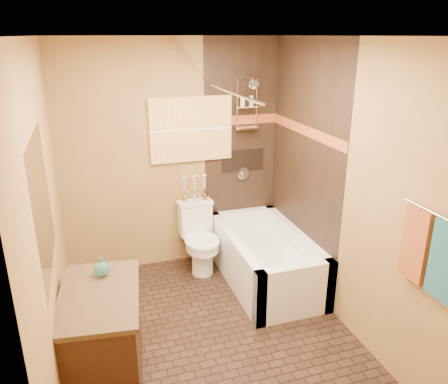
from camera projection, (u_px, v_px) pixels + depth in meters
name	position (u px, v px, depth m)	size (l,w,h in m)	color
floor	(214.00, 338.00, 3.83)	(3.00, 3.00, 0.00)	black
wall_left	(48.00, 225.00, 3.06)	(0.02, 3.00, 2.50)	olive
wall_right	(346.00, 190.00, 3.75)	(0.02, 3.00, 2.50)	olive
wall_back	(173.00, 157.00, 4.75)	(2.40, 0.02, 2.50)	olive
wall_front	(302.00, 317.00, 2.06)	(2.40, 0.02, 2.50)	olive
ceiling	(211.00, 36.00, 2.98)	(3.00, 3.00, 0.00)	silver
alcove_tile_back	(241.00, 152.00, 4.96)	(0.85, 0.01, 2.50)	black
alcove_tile_right	(304.00, 166.00, 4.42)	(0.01, 1.50, 2.50)	black
mosaic_band_back	(241.00, 120.00, 4.83)	(0.85, 0.01, 0.10)	maroon
mosaic_band_right	(305.00, 130.00, 4.29)	(0.01, 1.50, 0.10)	maroon
alcove_niche	(243.00, 160.00, 5.00)	(0.50, 0.01, 0.25)	black
shower_fixtures	(247.00, 117.00, 4.73)	(0.24, 0.33, 1.16)	silver
curtain_rod	(231.00, 92.00, 3.93)	(0.03, 0.03, 1.55)	silver
towel_bar	(435.00, 214.00, 2.73)	(0.02, 0.02, 0.55)	silver
towel_teal	(445.00, 262.00, 2.71)	(0.05, 0.22, 0.52)	#1D4F61
towel_rust	(416.00, 244.00, 2.94)	(0.05, 0.22, 0.52)	#9C491C
sunset_painting	(191.00, 129.00, 4.68)	(0.90, 0.04, 0.70)	gold
vanity_mirror	(43.00, 205.00, 2.74)	(0.01, 1.00, 0.90)	white
bathtub	(265.00, 262.00, 4.66)	(0.80, 1.50, 0.55)	white
toilet	(199.00, 238.00, 4.85)	(0.40, 0.58, 0.76)	white
vanity	(102.00, 341.00, 3.19)	(0.66, 0.97, 0.80)	black
teal_bottle	(101.00, 267.00, 3.25)	(0.12, 0.12, 0.19)	#246D60
bud_vases	(194.00, 188.00, 4.82)	(0.29, 0.06, 0.29)	#B89139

